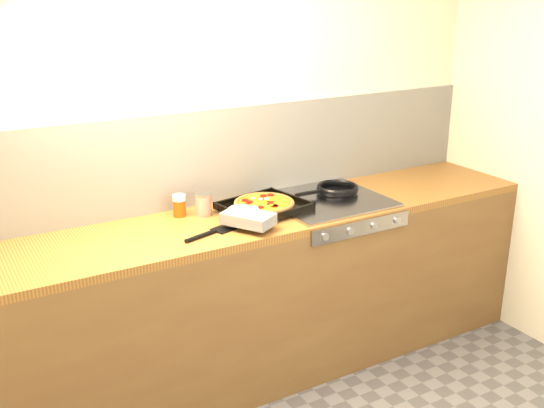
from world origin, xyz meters
TOP-DOWN VIEW (x-y plane):
  - room_shell at (0.00, 1.39)m, footprint 3.20×3.20m
  - counter_run at (0.00, 1.10)m, footprint 3.20×0.62m
  - stovetop at (0.45, 1.10)m, footprint 0.60×0.56m
  - pizza_on_tray at (0.02, 1.08)m, footprint 0.53×0.52m
  - frying_pan at (0.55, 1.15)m, footprint 0.38×0.23m
  - tomato_can at (-0.21, 1.23)m, footprint 0.10×0.10m
  - juice_glass at (-0.32, 1.28)m, footprint 0.08×0.08m
  - wooden_spoon at (0.20, 1.25)m, footprint 0.30×0.05m
  - black_spatula at (-0.29, 0.97)m, footprint 0.28×0.13m

SIDE VIEW (x-z plane):
  - counter_run at x=0.00m, z-range 0.00..0.90m
  - stovetop at x=0.45m, z-range 0.90..0.92m
  - black_spatula at x=-0.29m, z-range 0.90..0.92m
  - wooden_spoon at x=0.20m, z-range 0.90..0.92m
  - frying_pan at x=0.55m, z-range 0.92..0.95m
  - pizza_on_tray at x=0.02m, z-range 0.91..0.98m
  - juice_glass at x=-0.32m, z-range 0.90..1.01m
  - tomato_can at x=-0.21m, z-range 0.90..1.02m
  - room_shell at x=0.00m, z-range -0.45..2.75m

